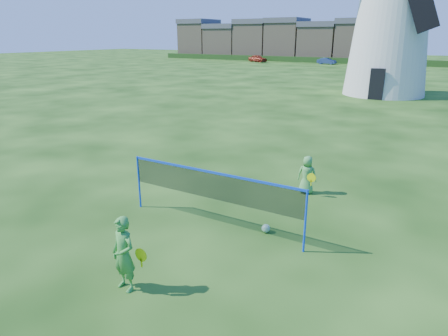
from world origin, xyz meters
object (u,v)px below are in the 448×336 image
object	(u,v)px
player_girl	(124,254)
car_right	(327,61)
windmill	(393,8)
badminton_net	(212,186)
play_ball	(266,228)
player_boy	(307,175)
car_left	(258,58)

from	to	relation	value
player_girl	car_right	size ratio (longest dim) A/B	0.47
windmill	badminton_net	bearing A→B (deg)	-88.92
windmill	car_right	distance (m)	38.66
badminton_net	car_right	bearing A→B (deg)	104.05
windmill	play_ball	world-z (taller)	windmill
windmill	play_ball	size ratio (longest dim) A/B	93.00
car_right	player_boy	bearing A→B (deg)	-161.09
car_left	player_girl	bearing A→B (deg)	-139.76
player_girl	car_right	distance (m)	68.01
windmill	car_left	xyz separation A→B (m)	(-28.48, 34.41, -6.25)
badminton_net	play_ball	world-z (taller)	badminton_net
player_boy	car_right	size ratio (longest dim) A/B	0.37
badminton_net	car_left	world-z (taller)	badminton_net
player_girl	play_ball	world-z (taller)	player_girl
badminton_net	car_right	size ratio (longest dim) A/B	1.54
windmill	player_boy	world-z (taller)	windmill
player_boy	car_left	size ratio (longest dim) A/B	0.32
player_boy	car_right	bearing A→B (deg)	-81.42
play_ball	badminton_net	bearing A→B (deg)	-162.56
car_right	windmill	bearing A→B (deg)	-153.56
car_left	badminton_net	bearing A→B (deg)	-138.67
badminton_net	player_boy	bearing A→B (deg)	69.36
windmill	car_left	world-z (taller)	windmill
player_girl	play_ball	size ratio (longest dim) A/B	7.03
play_ball	windmill	bearing A→B (deg)	93.88
windmill	badminton_net	world-z (taller)	windmill
windmill	player_boy	bearing A→B (deg)	-85.68
windmill	car_right	size ratio (longest dim) A/B	6.24
car_left	car_right	bearing A→B (deg)	-71.22
player_boy	play_ball	bearing A→B (deg)	82.92
car_right	badminton_net	bearing A→B (deg)	-163.07
player_boy	car_right	distance (m)	61.91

